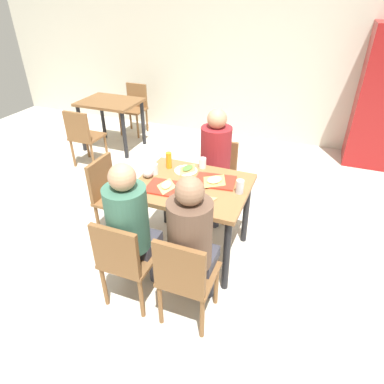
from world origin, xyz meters
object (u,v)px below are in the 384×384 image
Objects in this scene: pizza_slice_c at (188,168)px; background_table at (111,109)px; soda_can at (240,187)px; tray_red_far at (215,181)px; pizza_slice_a at (166,185)px; paper_plate_center at (186,170)px; pizza_slice_b at (214,180)px; foil_bundle at (148,172)px; plastic_cup_b at (179,200)px; chair_near_left at (124,258)px; person_far_side at (214,158)px; condiment_bottle at (169,160)px; chair_left_end at (111,192)px; pizza_slice_d at (199,200)px; background_chair_near at (83,135)px; plastic_cup_c at (154,169)px; person_in_brown_jacket at (192,238)px; paper_plate_near_edge at (199,200)px; main_table at (192,195)px; plastic_cup_a at (203,163)px; person_in_red at (131,222)px; background_chair_far at (135,105)px; tray_red_near at (167,188)px; chair_far_side at (218,173)px; drink_fridge at (384,99)px; chair_near_right at (185,276)px.

pizza_slice_c reaches higher than background_table.
tray_red_far is at bearing 157.98° from soda_can.
paper_plate_center is at bearing 83.82° from pizza_slice_a.
foil_bundle is at bearing -167.99° from pizza_slice_b.
pizza_slice_c is at bearing 105.65° from plastic_cup_b.
plastic_cup_b is (0.28, 0.45, 0.33)m from chair_near_left.
condiment_bottle is at bearing -127.43° from person_far_side.
chair_near_left and chair_left_end have the same top height.
chair_left_end is 0.77m from pizza_slice_a.
pizza_slice_d is 0.32× the size of background_chair_near.
plastic_cup_c reaches higher than pizza_slice_b.
background_table is (-1.23, 1.92, 0.15)m from chair_left_end.
pizza_slice_c is at bearing 113.64° from person_in_brown_jacket.
tray_red_far is 0.62m from foil_bundle.
paper_plate_near_edge is 0.62m from plastic_cup_c.
person_far_side is at bearing -14.12° from background_chair_near.
main_table is 0.38m from plastic_cup_a.
person_in_red is at bearing -96.82° from pizza_slice_a.
background_table is at bearing 131.02° from foil_bundle.
chair_left_end is (-0.89, 0.00, -0.17)m from main_table.
main_table is 1.19× the size of background_chair_far.
tray_red_near is 0.43× the size of background_chair_near.
paper_plate_near_edge is at bearing 103.25° from person_in_brown_jacket.
soda_can is at bearing 2.72° from foil_bundle.
paper_plate_center is 2.59m from background_table.
soda_can is 0.86m from foil_bundle.
tray_red_far is 0.58m from plastic_cup_c.
paper_plate_near_edge is at bearing -81.54° from chair_far_side.
pizza_slice_d is 3.47m from drink_fridge.
pizza_slice_a is 3.55m from drink_fridge.
background_chair_near is at bearing 136.02° from chair_left_end.
condiment_bottle reaches higher than paper_plate_center.
paper_plate_center is at bearing -104.90° from chair_far_side.
pizza_slice_d is (0.41, 0.55, 0.30)m from chair_near_left.
tray_red_far is 2.91m from background_table.
person_in_brown_jacket and person_far_side have the same top height.
person_in_red is at bearing 164.44° from chair_near_right.
paper_plate_near_edge is 2.68m from background_chair_near.
plastic_cup_c is (-0.40, -0.73, 0.33)m from chair_far_side.
background_chair_far reaches higher than tray_red_far.
main_table is at bearing 38.97° from tray_red_near.
tray_red_near is 0.63m from soda_can.
paper_plate_center is at bearing 0.00° from condiment_bottle.
plastic_cup_a is at bearing 21.86° from chair_left_end.
person_far_side is at bearing 57.51° from foil_bundle.
chair_near_right is at bearing -55.52° from background_chair_far.
person_in_red is 12.52× the size of plastic_cup_b.
plastic_cup_c is 0.12× the size of background_chair_near.
person_far_side is 0.66× the size of drink_fridge.
pizza_slice_a is 0.38m from pizza_slice_c.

